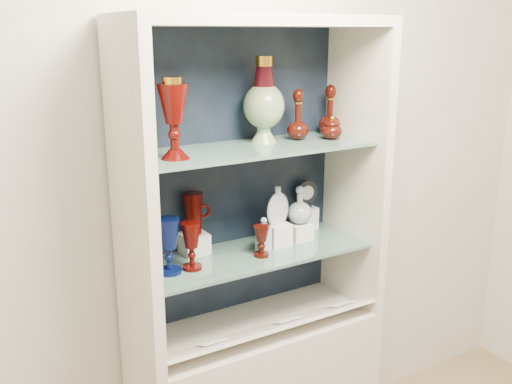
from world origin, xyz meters
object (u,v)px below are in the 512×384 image
cobalt_goblet (169,246)px  clear_square_bottle (264,234)px  pedestal_lamp_left (141,117)px  flat_flask (278,205)px  pedestal_lamp_right (174,119)px  ruby_goblet_small (261,241)px  enamel_urn (264,100)px  cameo_medallion (307,194)px  ruby_pitcher (193,213)px  lidded_bowl (332,127)px  ruby_decanter_b (330,108)px  ruby_decanter_a (298,111)px  clear_round_decanter (300,206)px  ruby_goblet_tall (191,246)px

cobalt_goblet → clear_square_bottle: bearing=1.9°
pedestal_lamp_left → flat_flask: pedestal_lamp_left is taller
pedestal_lamp_right → ruby_goblet_small: 0.60m
pedestal_lamp_left → clear_square_bottle: (0.47, -0.02, -0.49)m
pedestal_lamp_left → clear_square_bottle: 0.68m
enamel_urn → cameo_medallion: (0.25, 0.06, -0.42)m
flat_flask → cameo_medallion: size_ratio=1.30×
cobalt_goblet → cameo_medallion: bearing=11.2°
ruby_goblet_small → ruby_pitcher: ruby_pitcher is taller
cameo_medallion → lidded_bowl: bearing=-81.7°
pedestal_lamp_right → ruby_decanter_b: (0.75, 0.12, -0.03)m
ruby_decanter_a → flat_flask: size_ratio=1.42×
clear_round_decanter → cameo_medallion: same height
clear_square_bottle → pedestal_lamp_left: bearing=177.6°
enamel_urn → flat_flask: (0.04, -0.04, -0.41)m
ruby_goblet_tall → lidded_bowl: bearing=0.3°
pedestal_lamp_left → lidded_bowl: bearing=-2.8°
flat_flask → clear_round_decanter: size_ratio=1.04×
ruby_pitcher → clear_square_bottle: 0.29m
lidded_bowl → cobalt_goblet: (-0.71, 0.00, -0.37)m
pedestal_lamp_left → pedestal_lamp_right: (0.09, -0.06, -0.00)m
ruby_goblet_tall → ruby_pitcher: ruby_pitcher is taller
cobalt_goblet → flat_flask: flat_flask is taller
ruby_decanter_a → pedestal_lamp_right: bearing=-171.8°
enamel_urn → pedestal_lamp_right: bearing=-165.9°
cobalt_goblet → ruby_goblet_small: bearing=-5.3°
flat_flask → clear_round_decanter: bearing=-7.0°
pedestal_lamp_left → ruby_pitcher: (0.22, 0.10, -0.40)m
lidded_bowl → clear_square_bottle: bearing=176.6°
clear_square_bottle → lidded_bowl: bearing=-3.4°
lidded_bowl → clear_round_decanter: lidded_bowl is taller
ruby_goblet_tall → ruby_goblet_small: ruby_goblet_tall is taller
ruby_goblet_tall → flat_flask: size_ratio=1.12×
pedestal_lamp_right → enamel_urn: enamel_urn is taller
ruby_decanter_b → cobalt_goblet: 0.89m
lidded_bowl → ruby_goblet_small: (-0.34, -0.03, -0.41)m
pedestal_lamp_right → flat_flask: size_ratio=1.72×
pedestal_lamp_left → ruby_goblet_small: 0.66m
pedestal_lamp_right → cobalt_goblet: bearing=136.3°
pedestal_lamp_left → clear_square_bottle: size_ratio=2.02×
ruby_goblet_small → ruby_decanter_b: bearing=17.4°
pedestal_lamp_right → ruby_pitcher: pedestal_lamp_right is taller
enamel_urn → ruby_pitcher: (-0.28, 0.05, -0.42)m
cobalt_goblet → pedestal_lamp_left: bearing=153.2°
ruby_decanter_b → clear_round_decanter: 0.42m
enamel_urn → ruby_goblet_tall: 0.62m
ruby_goblet_tall → cameo_medallion: 0.63m
lidded_bowl → ruby_pitcher: lidded_bowl is taller
cobalt_goblet → clear_square_bottle: (0.40, 0.01, -0.03)m
ruby_pitcher → clear_round_decanter: bearing=10.3°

